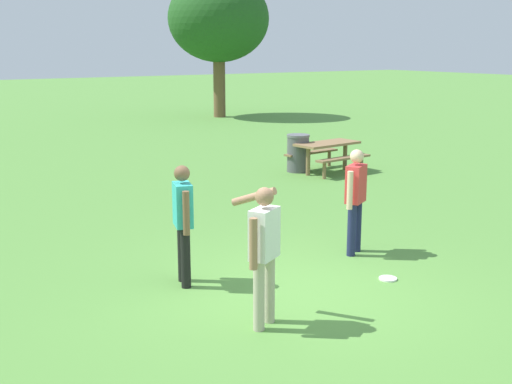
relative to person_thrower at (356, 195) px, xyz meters
name	(u,v)px	position (x,y,z in m)	size (l,w,h in m)	color
ground_plane	(294,293)	(-1.78, -0.86, -0.94)	(120.00, 120.00, 0.00)	#568E3D
person_thrower	(356,195)	(0.00, 0.00, 0.00)	(0.54, 0.38, 1.64)	#1E234C
person_catcher	(263,246)	(-2.66, -1.48, 0.02)	(0.55, 0.83, 1.64)	#B7AD93
person_bystander	(183,217)	(-2.82, 0.22, 0.00)	(0.32, 0.59, 1.64)	black
frisbee	(388,279)	(-0.38, -1.15, -0.93)	(0.25, 0.25, 0.03)	white
picnic_table_near	(327,151)	(3.85, 5.46, -0.38)	(1.84, 1.59, 0.77)	olive
trash_can_beside_table	(298,153)	(3.28, 5.94, -0.46)	(0.59, 0.59, 0.96)	#515156
tree_far_right	(219,19)	(8.12, 18.56, 3.39)	(4.49, 4.49, 6.27)	brown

